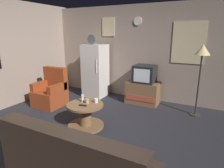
{
  "coord_description": "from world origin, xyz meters",
  "views": [
    {
      "loc": [
        1.92,
        -2.68,
        1.84
      ],
      "look_at": [
        0.07,
        0.9,
        0.75
      ],
      "focal_mm": 31.0,
      "sensor_mm": 36.0,
      "label": 1
    }
  ],
  "objects_px": {
    "fridge": "(95,71)",
    "mug_ceramic_tan": "(87,101)",
    "standing_lamp": "(202,55)",
    "wine_glass": "(82,98)",
    "tv_stand": "(143,92)",
    "coffee_table": "(86,115)",
    "remote_control": "(83,105)",
    "armchair": "(51,92)",
    "crt_tv": "(145,74)",
    "mug_ceramic_white": "(96,100)"
  },
  "relations": [
    {
      "from": "fridge",
      "to": "tv_stand",
      "type": "xyz_separation_m",
      "value": [
        1.44,
        0.05,
        -0.47
      ]
    },
    {
      "from": "fridge",
      "to": "mug_ceramic_tan",
      "type": "height_order",
      "value": "fridge"
    },
    {
      "from": "mug_ceramic_white",
      "to": "wine_glass",
      "type": "bearing_deg",
      "value": -163.1
    },
    {
      "from": "fridge",
      "to": "crt_tv",
      "type": "height_order",
      "value": "fridge"
    },
    {
      "from": "crt_tv",
      "to": "armchair",
      "type": "height_order",
      "value": "crt_tv"
    },
    {
      "from": "fridge",
      "to": "mug_ceramic_white",
      "type": "relative_size",
      "value": 19.67
    },
    {
      "from": "mug_ceramic_white",
      "to": "armchair",
      "type": "xyz_separation_m",
      "value": [
        -1.63,
        0.42,
        -0.18
      ]
    },
    {
      "from": "standing_lamp",
      "to": "wine_glass",
      "type": "height_order",
      "value": "standing_lamp"
    },
    {
      "from": "mug_ceramic_tan",
      "to": "tv_stand",
      "type": "bearing_deg",
      "value": 71.92
    },
    {
      "from": "crt_tv",
      "to": "coffee_table",
      "type": "relative_size",
      "value": 0.75
    },
    {
      "from": "tv_stand",
      "to": "standing_lamp",
      "type": "relative_size",
      "value": 0.53
    },
    {
      "from": "armchair",
      "to": "standing_lamp",
      "type": "bearing_deg",
      "value": 16.71
    },
    {
      "from": "coffee_table",
      "to": "remote_control",
      "type": "relative_size",
      "value": 4.8
    },
    {
      "from": "tv_stand",
      "to": "standing_lamp",
      "type": "xyz_separation_m",
      "value": [
        1.32,
        -0.21,
        1.07
      ]
    },
    {
      "from": "mug_ceramic_tan",
      "to": "remote_control",
      "type": "xyz_separation_m",
      "value": [
        0.01,
        -0.16,
        -0.03
      ]
    },
    {
      "from": "mug_ceramic_white",
      "to": "coffee_table",
      "type": "bearing_deg",
      "value": -131.51
    },
    {
      "from": "crt_tv",
      "to": "coffee_table",
      "type": "distance_m",
      "value": 1.99
    },
    {
      "from": "tv_stand",
      "to": "wine_glass",
      "type": "relative_size",
      "value": 5.6
    },
    {
      "from": "armchair",
      "to": "remote_control",
      "type": "bearing_deg",
      "value": -24.76
    },
    {
      "from": "mug_ceramic_tan",
      "to": "wine_glass",
      "type": "bearing_deg",
      "value": 167.72
    },
    {
      "from": "tv_stand",
      "to": "armchair",
      "type": "distance_m",
      "value": 2.4
    },
    {
      "from": "mug_ceramic_white",
      "to": "mug_ceramic_tan",
      "type": "bearing_deg",
      "value": -142.68
    },
    {
      "from": "standing_lamp",
      "to": "mug_ceramic_tan",
      "type": "bearing_deg",
      "value": -140.79
    },
    {
      "from": "fridge",
      "to": "remote_control",
      "type": "xyz_separation_m",
      "value": [
        0.88,
        -1.86,
        -0.27
      ]
    },
    {
      "from": "wine_glass",
      "to": "fridge",
      "type": "bearing_deg",
      "value": 113.8
    },
    {
      "from": "crt_tv",
      "to": "remote_control",
      "type": "distance_m",
      "value": 2.03
    },
    {
      "from": "tv_stand",
      "to": "coffee_table",
      "type": "xyz_separation_m",
      "value": [
        -0.58,
        -1.82,
        -0.05
      ]
    },
    {
      "from": "fridge",
      "to": "remote_control",
      "type": "relative_size",
      "value": 11.8
    },
    {
      "from": "fridge",
      "to": "coffee_table",
      "type": "xyz_separation_m",
      "value": [
        0.86,
        -1.76,
        -0.52
      ]
    },
    {
      "from": "coffee_table",
      "to": "mug_ceramic_white",
      "type": "bearing_deg",
      "value": 48.49
    },
    {
      "from": "standing_lamp",
      "to": "coffee_table",
      "type": "xyz_separation_m",
      "value": [
        -1.9,
        -1.61,
        -1.12
      ]
    },
    {
      "from": "standing_lamp",
      "to": "mug_ceramic_tan",
      "type": "distance_m",
      "value": 2.59
    },
    {
      "from": "tv_stand",
      "to": "remote_control",
      "type": "bearing_deg",
      "value": -106.38
    },
    {
      "from": "tv_stand",
      "to": "wine_glass",
      "type": "bearing_deg",
      "value": -111.99
    },
    {
      "from": "armchair",
      "to": "wine_glass",
      "type": "bearing_deg",
      "value": -20.41
    },
    {
      "from": "wine_glass",
      "to": "mug_ceramic_white",
      "type": "xyz_separation_m",
      "value": [
        0.27,
        0.08,
        -0.03
      ]
    },
    {
      "from": "standing_lamp",
      "to": "mug_ceramic_tan",
      "type": "relative_size",
      "value": 17.67
    },
    {
      "from": "standing_lamp",
      "to": "mug_ceramic_white",
      "type": "xyz_separation_m",
      "value": [
        -1.76,
        -1.44,
        -0.84
      ]
    },
    {
      "from": "tv_stand",
      "to": "armchair",
      "type": "height_order",
      "value": "armchair"
    },
    {
      "from": "mug_ceramic_tan",
      "to": "coffee_table",
      "type": "bearing_deg",
      "value": -95.49
    },
    {
      "from": "fridge",
      "to": "wine_glass",
      "type": "xyz_separation_m",
      "value": [
        0.74,
        -1.68,
        -0.2
      ]
    },
    {
      "from": "fridge",
      "to": "wine_glass",
      "type": "height_order",
      "value": "fridge"
    },
    {
      "from": "fridge",
      "to": "wine_glass",
      "type": "bearing_deg",
      "value": -66.2
    },
    {
      "from": "tv_stand",
      "to": "remote_control",
      "type": "distance_m",
      "value": 2.01
    },
    {
      "from": "fridge",
      "to": "armchair",
      "type": "distance_m",
      "value": 1.39
    },
    {
      "from": "crt_tv",
      "to": "mug_ceramic_white",
      "type": "xyz_separation_m",
      "value": [
        -0.46,
        -1.65,
        -0.27
      ]
    },
    {
      "from": "crt_tv",
      "to": "wine_glass",
      "type": "bearing_deg",
      "value": -112.69
    },
    {
      "from": "fridge",
      "to": "tv_stand",
      "type": "height_order",
      "value": "fridge"
    },
    {
      "from": "standing_lamp",
      "to": "wine_glass",
      "type": "relative_size",
      "value": 10.6
    },
    {
      "from": "crt_tv",
      "to": "mug_ceramic_tan",
      "type": "relative_size",
      "value": 6.0
    }
  ]
}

